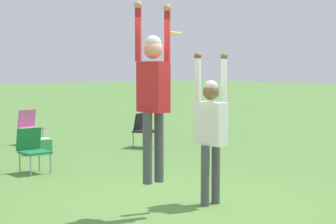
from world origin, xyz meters
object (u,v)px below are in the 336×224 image
object	(u,v)px
person_defending	(211,125)
camping_chair_1	(32,147)
camping_chair_5	(143,128)
cooler_box	(40,146)
camping_chair_3	(29,124)
person_jumping	(153,87)
frisbee	(174,32)

from	to	relation	value
person_defending	camping_chair_1	xyz separation A→B (m)	(-0.65, 3.81, -0.64)
person_defending	camping_chair_5	distance (m)	5.84
person_defending	cooler_box	xyz separation A→B (m)	(0.57, 5.70, -0.94)
camping_chair_5	cooler_box	distance (m)	2.50
camping_chair_1	camping_chair_3	size ratio (longest dim) A/B	0.94
cooler_box	camping_chair_1	bearing A→B (deg)	-122.66
camping_chair_5	cooler_box	bearing A→B (deg)	-42.52
person_jumping	camping_chair_1	distance (m)	4.00
frisbee	camping_chair_5	bearing A→B (deg)	54.07
camping_chair_1	person_defending	bearing A→B (deg)	101.34
camping_chair_5	frisbee	bearing A→B (deg)	27.95
frisbee	camping_chair_5	distance (m)	6.36
person_defending	camping_chair_1	size ratio (longest dim) A/B	2.59
camping_chair_1	cooler_box	xyz separation A→B (m)	(1.21, 1.89, -0.30)
camping_chair_1	cooler_box	bearing A→B (deg)	-120.95
person_defending	frisbee	xyz separation A→B (m)	(-0.62, 0.09, 1.23)
person_jumping	camping_chair_1	world-z (taller)	person_jumping
person_jumping	camping_chair_3	xyz separation A→B (m)	(2.23, 7.31, -1.15)
camping_chair_3	person_jumping	bearing A→B (deg)	67.17
camping_chair_1	camping_chair_5	bearing A→B (deg)	-159.93
person_defending	frisbee	world-z (taller)	frisbee
camping_chair_1	camping_chair_5	distance (m)	3.79
frisbee	camping_chair_3	bearing A→B (deg)	75.95
camping_chair_3	camping_chair_5	distance (m)	2.90
camping_chair_5	camping_chair_3	bearing A→B (deg)	-78.95
camping_chair_1	camping_chair_3	world-z (taller)	camping_chair_3
person_defending	frisbee	bearing A→B (deg)	-97.67
person_jumping	camping_chair_3	world-z (taller)	person_jumping
person_defending	camping_chair_3	size ratio (longest dim) A/B	2.43
person_jumping	person_defending	world-z (taller)	person_jumping
camping_chair_1	camping_chair_3	xyz separation A→B (m)	(1.84, 3.51, 0.03)
frisbee	person_jumping	bearing A→B (deg)	-169.19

